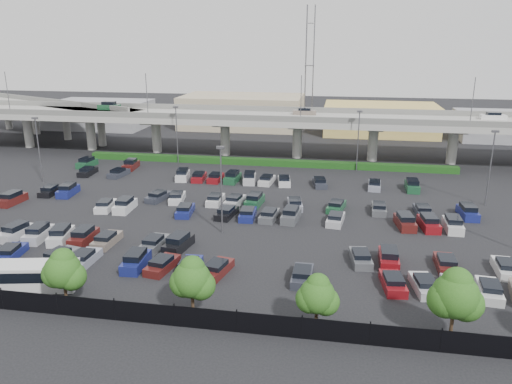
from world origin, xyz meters
TOP-DOWN VIEW (x-y plane):
  - ground at (0.00, 0.00)m, footprint 280.00×280.00m
  - overpass at (-0.25, 32.03)m, footprint 150.00×13.00m
  - on_ramp at (-52.10, 43.05)m, footprint 50.93×30.13m
  - hedge at (0.00, 25.00)m, footprint 66.00×1.60m
  - fence at (-0.05, -28.00)m, footprint 70.00×0.10m
  - tree_row at (0.70, -26.53)m, footprint 65.07×3.66m
  - shuttle_bus at (-13.46, -24.13)m, footprint 7.84×4.01m
  - parked_cars at (-1.98, -3.88)m, footprint 63.11×41.61m
  - light_poles at (-4.13, 2.00)m, footprint 66.90×48.38m
  - distant_buildings at (12.38, 61.81)m, footprint 138.00×24.00m
  - comm_tower at (4.00, 74.00)m, footprint 2.40×2.40m

SIDE VIEW (x-z plane):
  - ground at x=0.00m, z-range 0.00..0.00m
  - hedge at x=0.00m, z-range 0.00..1.10m
  - parked_cars at x=-1.98m, z-range -0.21..1.46m
  - fence at x=-0.05m, z-range -0.10..1.90m
  - shuttle_bus at x=-13.46m, z-range 0.11..2.51m
  - tree_row at x=0.70m, z-range 0.55..6.49m
  - distant_buildings at x=12.38m, z-range -0.76..8.24m
  - light_poles at x=-4.13m, z-range 1.09..11.39m
  - on_ramp at x=-52.10m, z-range 2.46..11.26m
  - overpass at x=-0.25m, z-range -0.93..14.87m
  - comm_tower at x=4.00m, z-range 0.61..30.61m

